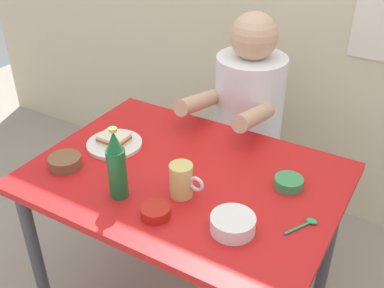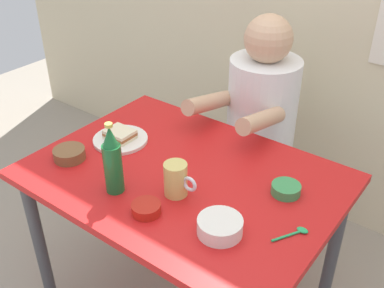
% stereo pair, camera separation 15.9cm
% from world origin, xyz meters
% --- Properties ---
extents(dining_table, '(1.10, 0.80, 0.74)m').
position_xyz_m(dining_table, '(0.00, 0.00, 0.65)').
color(dining_table, red).
rests_on(dining_table, ground).
extents(stool, '(0.34, 0.34, 0.45)m').
position_xyz_m(stool, '(-0.03, 0.63, 0.35)').
color(stool, '#4C4C51').
rests_on(stool, ground).
extents(person_seated, '(0.33, 0.56, 0.72)m').
position_xyz_m(person_seated, '(-0.03, 0.62, 0.77)').
color(person_seated, white).
rests_on(person_seated, stool).
extents(plate_orange, '(0.22, 0.22, 0.01)m').
position_xyz_m(plate_orange, '(-0.34, 0.02, 0.75)').
color(plate_orange, silver).
rests_on(plate_orange, dining_table).
extents(sandwich, '(0.11, 0.09, 0.04)m').
position_xyz_m(sandwich, '(-0.34, 0.02, 0.77)').
color(sandwich, beige).
rests_on(sandwich, plate_orange).
extents(beer_mug, '(0.13, 0.08, 0.12)m').
position_xyz_m(beer_mug, '(0.05, -0.11, 0.80)').
color(beer_mug, '#D1BC66').
rests_on(beer_mug, dining_table).
extents(beer_bottle, '(0.06, 0.06, 0.26)m').
position_xyz_m(beer_bottle, '(-0.13, -0.22, 0.86)').
color(beer_bottle, '#19602D').
rests_on(beer_bottle, dining_table).
extents(dip_bowl_green, '(0.10, 0.10, 0.03)m').
position_xyz_m(dip_bowl_green, '(0.35, 0.12, 0.76)').
color(dip_bowl_green, '#388C4C').
rests_on(dip_bowl_green, dining_table).
extents(sambal_bowl_red, '(0.10, 0.10, 0.03)m').
position_xyz_m(sambal_bowl_red, '(0.04, -0.24, 0.76)').
color(sambal_bowl_red, '#B21E14').
rests_on(sambal_bowl_red, dining_table).
extents(rice_bowl_white, '(0.14, 0.14, 0.05)m').
position_xyz_m(rice_bowl_white, '(0.28, -0.18, 0.77)').
color(rice_bowl_white, silver).
rests_on(rice_bowl_white, dining_table).
extents(condiment_bowl_brown, '(0.12, 0.12, 0.04)m').
position_xyz_m(condiment_bowl_brown, '(-0.40, -0.18, 0.76)').
color(condiment_bowl_brown, brown).
rests_on(condiment_bowl_brown, dining_table).
extents(spoon, '(0.08, 0.11, 0.01)m').
position_xyz_m(spoon, '(0.47, -0.04, 0.75)').
color(spoon, '#26A559').
rests_on(spoon, dining_table).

